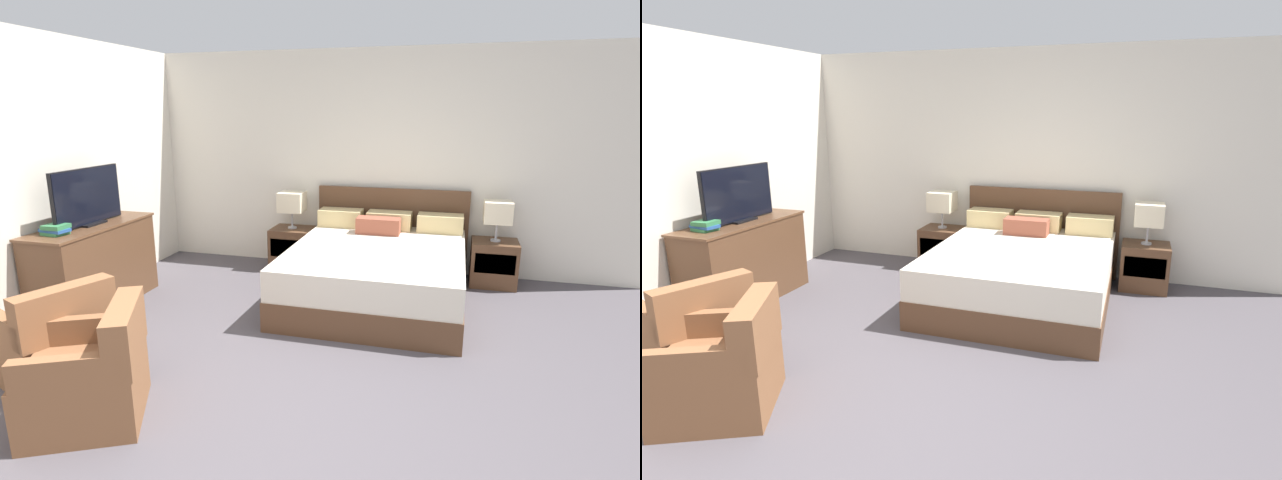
# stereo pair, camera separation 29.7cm
# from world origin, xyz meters

# --- Properties ---
(ground_plane) EXTENTS (10.96, 10.96, 0.00)m
(ground_plane) POSITION_xyz_m (0.00, 0.00, 0.00)
(ground_plane) COLOR #4C474C
(wall_back) EXTENTS (6.45, 0.06, 2.64)m
(wall_back) POSITION_xyz_m (0.00, 3.68, 1.32)
(wall_back) COLOR silver
(wall_back) RESTS_ON ground
(wall_left) EXTENTS (0.06, 5.45, 2.64)m
(wall_left) POSITION_xyz_m (-2.66, 1.53, 1.32)
(wall_left) COLOR silver
(wall_left) RESTS_ON ground
(bed) EXTENTS (1.81, 2.14, 1.03)m
(bed) POSITION_xyz_m (0.36, 2.60, 0.31)
(bed) COLOR brown
(bed) RESTS_ON ground
(nightstand_left) EXTENTS (0.50, 0.44, 0.51)m
(nightstand_left) POSITION_xyz_m (-0.84, 3.37, 0.26)
(nightstand_left) COLOR brown
(nightstand_left) RESTS_ON ground
(nightstand_right) EXTENTS (0.50, 0.44, 0.51)m
(nightstand_right) POSITION_xyz_m (1.56, 3.37, 0.26)
(nightstand_right) COLOR brown
(nightstand_right) RESTS_ON ground
(table_lamp_left) EXTENTS (0.30, 0.30, 0.45)m
(table_lamp_left) POSITION_xyz_m (-0.84, 3.37, 0.84)
(table_lamp_left) COLOR #B7B7BC
(table_lamp_left) RESTS_ON nightstand_left
(table_lamp_right) EXTENTS (0.30, 0.30, 0.45)m
(table_lamp_right) POSITION_xyz_m (1.56, 3.37, 0.84)
(table_lamp_right) COLOR #B7B7BC
(table_lamp_right) RESTS_ON nightstand_right
(dresser) EXTENTS (0.52, 1.38, 0.84)m
(dresser) POSITION_xyz_m (-2.34, 1.63, 0.43)
(dresser) COLOR brown
(dresser) RESTS_ON ground
(tv) EXTENTS (0.18, 0.90, 0.55)m
(tv) POSITION_xyz_m (-2.34, 1.64, 1.11)
(tv) COLOR black
(tv) RESTS_ON dresser
(book_red_cover) EXTENTS (0.22, 0.19, 0.03)m
(book_red_cover) POSITION_xyz_m (-2.36, 1.21, 0.86)
(book_red_cover) COLOR #2D7042
(book_red_cover) RESTS_ON dresser
(book_blue_cover) EXTENTS (0.27, 0.18, 0.03)m
(book_blue_cover) POSITION_xyz_m (-2.36, 1.21, 0.89)
(book_blue_cover) COLOR #234C8E
(book_blue_cover) RESTS_ON book_red_cover
(book_small_top) EXTENTS (0.19, 0.17, 0.04)m
(book_small_top) POSITION_xyz_m (-2.34, 1.21, 0.92)
(book_small_top) COLOR #2D7042
(book_small_top) RESTS_ON book_blue_cover
(armchair_by_window) EXTENTS (0.89, 0.89, 0.76)m
(armchair_by_window) POSITION_xyz_m (-1.67, 0.36, 0.28)
(armchair_by_window) COLOR brown
(armchair_by_window) RESTS_ON ground
(armchair_companion) EXTENTS (0.92, 0.92, 0.76)m
(armchair_companion) POSITION_xyz_m (-1.06, 0.00, 0.28)
(armchair_companion) COLOR brown
(armchair_companion) RESTS_ON ground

